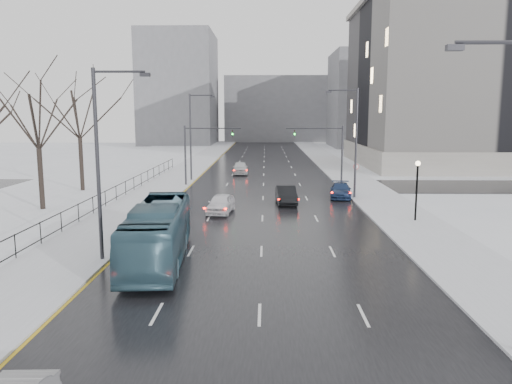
# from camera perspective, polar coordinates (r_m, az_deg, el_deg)

# --- Properties ---
(road) EXTENTS (16.00, 150.00, 0.04)m
(road) POSITION_cam_1_polar(r_m,az_deg,el_deg) (65.76, 0.90, 2.19)
(road) COLOR black
(road) RESTS_ON ground
(cross_road) EXTENTS (130.00, 10.00, 0.04)m
(cross_road) POSITION_cam_1_polar(r_m,az_deg,el_deg) (53.86, 0.85, 0.70)
(cross_road) COLOR black
(cross_road) RESTS_ON ground
(sidewalk_left) EXTENTS (5.00, 150.00, 0.16)m
(sidewalk_left) POSITION_cam_1_polar(r_m,az_deg,el_deg) (66.62, -8.18, 2.24)
(sidewalk_left) COLOR silver
(sidewalk_left) RESTS_ON ground
(sidewalk_right) EXTENTS (5.00, 150.00, 0.16)m
(sidewalk_right) POSITION_cam_1_polar(r_m,az_deg,el_deg) (66.56, 9.98, 2.19)
(sidewalk_right) COLOR silver
(sidewalk_right) RESTS_ON ground
(park_strip) EXTENTS (14.00, 150.00, 0.12)m
(park_strip) POSITION_cam_1_polar(r_m,az_deg,el_deg) (68.79, -16.02, 2.18)
(park_strip) COLOR white
(park_strip) RESTS_ON ground
(tree_park_d) EXTENTS (8.75, 8.75, 12.50)m
(tree_park_d) POSITION_cam_1_polar(r_m,az_deg,el_deg) (43.92, -23.16, -1.93)
(tree_park_d) COLOR black
(tree_park_d) RESTS_ON ground
(tree_park_e) EXTENTS (9.45, 9.45, 13.50)m
(tree_park_e) POSITION_cam_1_polar(r_m,az_deg,el_deg) (53.20, -19.18, 0.08)
(tree_park_e) COLOR black
(tree_park_e) RESTS_ON ground
(iron_fence) EXTENTS (0.06, 70.00, 1.30)m
(iron_fence) POSITION_cam_1_polar(r_m,az_deg,el_deg) (38.31, -19.12, -1.82)
(iron_fence) COLOR black
(iron_fence) RESTS_ON sidewalk_left
(streetlight_r_mid) EXTENTS (2.95, 0.25, 10.00)m
(streetlight_r_mid) POSITION_cam_1_polar(r_m,az_deg,el_deg) (46.05, 11.10, 6.14)
(streetlight_r_mid) COLOR #2D2D33
(streetlight_r_mid) RESTS_ON ground
(streetlight_l_near) EXTENTS (2.95, 0.25, 10.00)m
(streetlight_l_near) POSITION_cam_1_polar(r_m,az_deg,el_deg) (26.74, -17.22, 4.02)
(streetlight_l_near) COLOR #2D2D33
(streetlight_l_near) RESTS_ON ground
(streetlight_l_far) EXTENTS (2.95, 0.25, 10.00)m
(streetlight_l_far) POSITION_cam_1_polar(r_m,az_deg,el_deg) (57.96, -7.28, 6.77)
(streetlight_l_far) COLOR #2D2D33
(streetlight_l_far) RESTS_ON ground
(lamppost_r_mid) EXTENTS (0.36, 0.36, 4.28)m
(lamppost_r_mid) POSITION_cam_1_polar(r_m,az_deg,el_deg) (37.23, 17.93, 1.11)
(lamppost_r_mid) COLOR black
(lamppost_r_mid) RESTS_ON sidewalk_right
(mast_signal_right) EXTENTS (6.10, 0.33, 6.50)m
(mast_signal_right) POSITION_cam_1_polar(r_m,az_deg,el_deg) (53.90, 8.70, 4.97)
(mast_signal_right) COLOR #2D2D33
(mast_signal_right) RESTS_ON ground
(mast_signal_left) EXTENTS (6.10, 0.33, 6.50)m
(mast_signal_left) POSITION_cam_1_polar(r_m,az_deg,el_deg) (53.96, -6.97, 5.01)
(mast_signal_left) COLOR #2D2D33
(mast_signal_left) RESTS_ON ground
(no_uturn_sign) EXTENTS (0.60, 0.06, 2.70)m
(no_uturn_sign) POSITION_cam_1_polar(r_m,az_deg,el_deg) (50.41, 11.36, 2.57)
(no_uturn_sign) COLOR #2D2D33
(no_uturn_sign) RESTS_ON sidewalk_right
(civic_building) EXTENTS (41.00, 31.00, 24.80)m
(civic_building) POSITION_cam_1_polar(r_m,az_deg,el_deg) (84.85, 25.74, 10.41)
(civic_building) COLOR gray
(civic_building) RESTS_ON ground
(bldg_far_right) EXTENTS (24.00, 20.00, 22.00)m
(bldg_far_right) POSITION_cam_1_polar(r_m,az_deg,el_deg) (123.52, 14.32, 10.17)
(bldg_far_right) COLOR slate
(bldg_far_right) RESTS_ON ground
(bldg_far_left) EXTENTS (18.00, 22.00, 28.00)m
(bldg_far_left) POSITION_cam_1_polar(r_m,az_deg,el_deg) (132.34, -8.75, 11.53)
(bldg_far_left) COLOR slate
(bldg_far_left) RESTS_ON ground
(bldg_far_center) EXTENTS (30.00, 18.00, 18.00)m
(bldg_far_center) POSITION_cam_1_polar(r_m,az_deg,el_deg) (145.37, 2.62, 9.41)
(bldg_far_center) COLOR slate
(bldg_far_center) RESTS_ON ground
(bus) EXTENTS (3.46, 11.17, 3.06)m
(bus) POSITION_cam_1_polar(r_m,az_deg,el_deg) (26.66, -11.11, -4.58)
(bus) COLOR #395D6F
(bus) RESTS_ON road
(sedan_center_near) EXTENTS (2.27, 4.56, 1.49)m
(sedan_center_near) POSITION_cam_1_polar(r_m,az_deg,el_deg) (39.04, -4.05, -1.33)
(sedan_center_near) COLOR silver
(sedan_center_near) RESTS_ON road
(sedan_right_near) EXTENTS (1.87, 4.72, 1.53)m
(sedan_right_near) POSITION_cam_1_polar(r_m,az_deg,el_deg) (43.05, 3.46, -0.34)
(sedan_right_near) COLOR black
(sedan_right_near) RESTS_ON road
(sedan_right_far) EXTENTS (2.46, 4.83, 1.34)m
(sedan_right_far) POSITION_cam_1_polar(r_m,az_deg,el_deg) (46.83, 9.66, 0.18)
(sedan_right_far) COLOR navy
(sedan_right_far) RESTS_ON road
(sedan_center_far) EXTENTS (2.14, 4.85, 1.62)m
(sedan_center_far) POSITION_cam_1_polar(r_m,az_deg,el_deg) (64.36, -1.80, 2.79)
(sedan_center_far) COLOR silver
(sedan_center_far) RESTS_ON road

